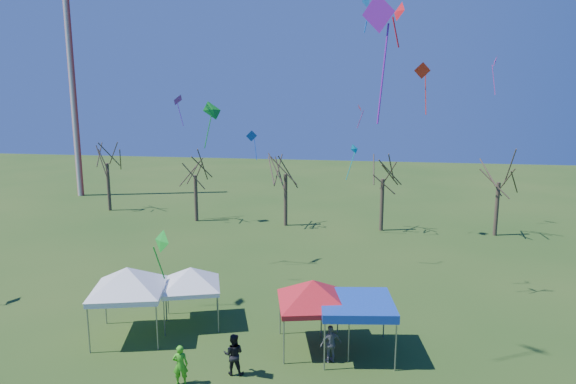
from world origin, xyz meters
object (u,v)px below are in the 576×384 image
(tent_white_mid, at_px, (191,271))
(tent_blue, at_px, (357,305))
(tree_2, at_px, (286,155))
(person_green, at_px, (180,365))
(radio_mast, at_px, (73,85))
(tree_1, at_px, (195,159))
(tree_3, at_px, (383,160))
(tent_white_west, at_px, (127,272))
(tree_0, at_px, (106,146))
(tent_red, at_px, (313,285))
(tree_4, at_px, (500,163))
(person_dark, at_px, (234,354))
(person_grey, at_px, (331,344))

(tent_white_mid, bearing_deg, tent_blue, -11.96)
(tree_2, relative_size, person_green, 4.85)
(person_green, bearing_deg, radio_mast, -68.89)
(tree_1, xyz_separation_m, tent_white_mid, (6.97, -20.56, -3.00))
(radio_mast, height_order, tent_white_mid, radio_mast)
(tree_3, relative_size, tent_white_west, 1.78)
(tree_0, xyz_separation_m, tent_red, (23.44, -24.84, -3.42))
(tree_0, distance_m, tent_white_mid, 29.10)
(tent_white_mid, relative_size, person_green, 2.21)
(tree_0, xyz_separation_m, tree_4, (36.20, -3.38, -0.43))
(tent_white_mid, relative_size, person_dark, 2.08)
(tree_2, height_order, tent_white_west, tree_2)
(tent_white_west, xyz_separation_m, tent_white_mid, (2.46, 1.90, -0.48))
(tent_white_mid, height_order, person_green, tent_white_mid)
(tree_1, distance_m, tree_3, 16.81)
(tent_red, xyz_separation_m, person_dark, (-3.00, -2.85, -2.17))
(radio_mast, distance_m, tree_0, 11.45)
(radio_mast, distance_m, tent_white_mid, 39.68)
(tent_blue, bearing_deg, tree_4, 63.63)
(tree_0, distance_m, tent_blue, 35.97)
(tree_1, bearing_deg, tent_white_west, -78.65)
(tree_4, distance_m, tent_white_mid, 27.82)
(tent_red, bearing_deg, person_dark, -136.50)
(tree_0, bearing_deg, tree_1, -15.18)
(tent_white_west, xyz_separation_m, tent_red, (8.85, 0.35, -0.20))
(tree_2, bearing_deg, tree_3, -2.27)
(person_green, bearing_deg, tent_red, -156.17)
(radio_mast, height_order, tree_3, radio_mast)
(tent_red, bearing_deg, radio_mast, 134.20)
(radio_mast, xyz_separation_m, tent_white_mid, (24.20, -29.91, -9.71))
(tree_1, height_order, tent_white_mid, tree_1)
(tent_white_west, relative_size, person_green, 2.63)
(tent_red, bearing_deg, tent_white_mid, 166.40)
(tree_0, distance_m, tree_1, 10.47)
(radio_mast, bearing_deg, person_green, -54.04)
(tree_2, relative_size, tent_white_west, 1.84)
(tent_red, bearing_deg, tree_0, 133.34)
(tent_white_west, xyz_separation_m, person_grey, (9.80, -0.85, -2.42))
(tent_white_mid, xyz_separation_m, tent_blue, (8.40, -1.78, -0.46))
(radio_mast, height_order, tree_2, radio_mast)
(tent_red, relative_size, person_grey, 2.47)
(radio_mast, distance_m, person_grey, 46.87)
(tent_red, distance_m, tent_blue, 2.15)
(radio_mast, xyz_separation_m, person_dark, (27.60, -34.30, -11.61))
(person_grey, distance_m, person_green, 6.47)
(tree_2, xyz_separation_m, tree_4, (17.72, -0.38, -0.23))
(tree_1, xyz_separation_m, tree_2, (8.40, -0.27, 0.50))
(tree_1, relative_size, tree_3, 0.95)
(tent_red, height_order, tent_blue, tent_red)
(tree_0, distance_m, tent_red, 34.33)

